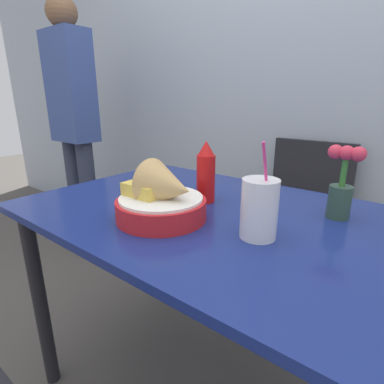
% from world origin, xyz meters
% --- Properties ---
extents(wall_window, '(7.00, 0.06, 2.60)m').
position_xyz_m(wall_window, '(0.00, 0.94, 1.30)').
color(wall_window, '#9EA8B7').
rests_on(wall_window, ground_plane).
extents(dining_table, '(1.16, 0.78, 0.76)m').
position_xyz_m(dining_table, '(0.00, 0.00, 0.65)').
color(dining_table, navy).
rests_on(dining_table, ground_plane).
extents(chair_far_window, '(0.40, 0.40, 0.89)m').
position_xyz_m(chair_far_window, '(0.06, 0.75, 0.52)').
color(chair_far_window, black).
rests_on(chair_far_window, ground_plane).
extents(food_basket, '(0.26, 0.26, 0.17)m').
position_xyz_m(food_basket, '(-0.05, -0.15, 0.82)').
color(food_basket, red).
rests_on(food_basket, dining_table).
extents(ketchup_bottle, '(0.06, 0.06, 0.20)m').
position_xyz_m(ketchup_bottle, '(-0.05, 0.05, 0.86)').
color(ketchup_bottle, red).
rests_on(ketchup_bottle, dining_table).
extents(drink_cup, '(0.09, 0.09, 0.24)m').
position_xyz_m(drink_cup, '(0.21, -0.09, 0.83)').
color(drink_cup, silver).
rests_on(drink_cup, dining_table).
extents(flower_vase, '(0.10, 0.06, 0.21)m').
position_xyz_m(flower_vase, '(0.33, 0.17, 0.86)').
color(flower_vase, '#2D4738').
rests_on(flower_vase, dining_table).
extents(person_standing, '(0.32, 0.19, 1.68)m').
position_xyz_m(person_standing, '(-1.37, 0.40, 0.97)').
color(person_standing, '#2D3347').
rests_on(person_standing, ground_plane).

